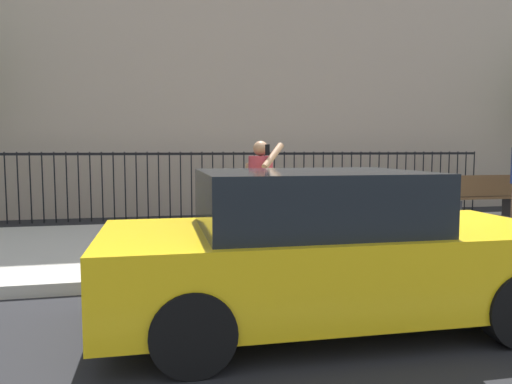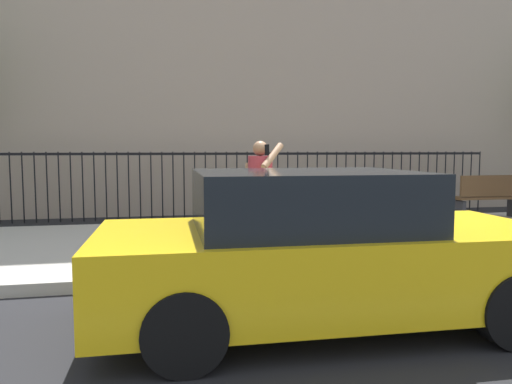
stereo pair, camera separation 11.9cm
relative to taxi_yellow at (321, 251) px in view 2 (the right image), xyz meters
The scene contains 6 objects.
ground_plane 1.89m from the taxi_yellow, 54.34° to the left, with size 60.00×60.00×0.00m, color black.
sidewalk 3.82m from the taxi_yellow, 74.26° to the left, with size 28.00×4.40×0.15m, color #B2ADA3.
iron_fence 7.40m from the taxi_yellow, 82.06° to the left, with size 12.03×0.04×1.60m.
taxi_yellow is the anchor object (origin of this frame).
pedestrian_on_phone 2.37m from the taxi_yellow, 92.80° to the left, with size 0.67×0.68×1.62m.
street_bench 7.48m from the taxi_yellow, 41.72° to the left, with size 1.60×0.45×0.95m.
Camera 2 is at (-2.50, -5.67, 1.64)m, focal length 33.84 mm.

